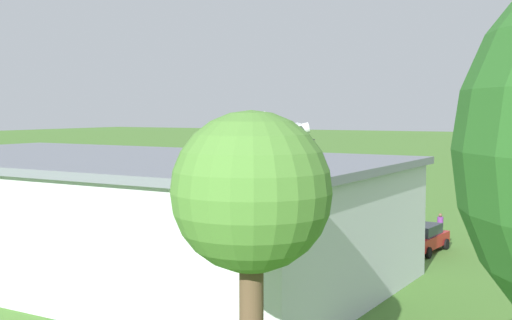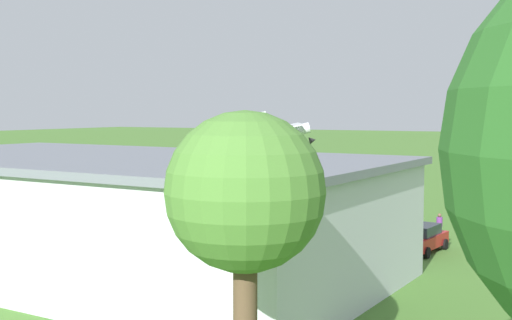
# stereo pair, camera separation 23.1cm
# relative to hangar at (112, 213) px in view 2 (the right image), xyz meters

# --- Properties ---
(ground_plane) EXTENTS (400.00, 400.00, 0.00)m
(ground_plane) POSITION_rel_hangar_xyz_m (-0.47, -40.54, -2.98)
(ground_plane) COLOR #47752D
(hangar) EXTENTS (29.30, 16.95, 5.94)m
(hangar) POSITION_rel_hangar_xyz_m (0.00, 0.00, 0.00)
(hangar) COLOR silver
(hangar) RESTS_ON ground_plane
(biplane) EXTENTS (6.95, 8.57, 4.11)m
(biplane) POSITION_rel_hangar_xyz_m (8.57, -38.07, 2.87)
(biplane) COLOR silver
(car_red) EXTENTS (2.43, 4.47, 1.61)m
(car_red) POSITION_rel_hangar_xyz_m (-12.85, -12.02, -2.14)
(car_red) COLOR red
(car_red) RESTS_ON ground_plane
(car_yellow) EXTENTS (2.43, 4.21, 1.72)m
(car_yellow) POSITION_rel_hangar_xyz_m (13.56, -12.34, -2.10)
(car_yellow) COLOR gold
(car_yellow) RESTS_ON ground_plane
(car_white) EXTENTS (2.29, 4.07, 1.58)m
(car_white) POSITION_rel_hangar_xyz_m (21.68, -13.57, -2.15)
(car_white) COLOR white
(car_white) RESTS_ON ground_plane
(person_at_fence_line) EXTENTS (0.54, 0.54, 1.60)m
(person_at_fence_line) POSITION_rel_hangar_xyz_m (1.58, -17.27, -2.19)
(person_at_fence_line) COLOR beige
(person_at_fence_line) RESTS_ON ground_plane
(person_near_hangar_door) EXTENTS (0.52, 0.52, 1.75)m
(person_near_hangar_door) POSITION_rel_hangar_xyz_m (14.43, -16.84, -2.10)
(person_near_hangar_door) COLOR #3F3F47
(person_near_hangar_door) RESTS_ON ground_plane
(person_walking_on_apron) EXTENTS (0.43, 0.43, 1.55)m
(person_walking_on_apron) POSITION_rel_hangar_xyz_m (11.27, -15.73, -2.22)
(person_walking_on_apron) COLOR beige
(person_walking_on_apron) RESTS_ON ground_plane
(person_beside_truck) EXTENTS (0.49, 0.49, 1.70)m
(person_beside_truck) POSITION_rel_hangar_xyz_m (-12.89, -16.31, -2.13)
(person_beside_truck) COLOR #3F3F47
(person_beside_truck) RESTS_ON ground_plane
(person_by_parked_cars) EXTENTS (0.46, 0.46, 1.77)m
(person_by_parked_cars) POSITION_rel_hangar_xyz_m (-14.98, -18.71, -2.09)
(person_by_parked_cars) COLOR #B23333
(person_by_parked_cars) RESTS_ON ground_plane
(tree_at_field_edge) EXTENTS (4.24, 4.24, 8.26)m
(tree_at_field_edge) POSITION_rel_hangar_xyz_m (-14.40, 11.66, 3.06)
(tree_at_field_edge) COLOR brown
(tree_at_field_edge) RESTS_ON ground_plane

